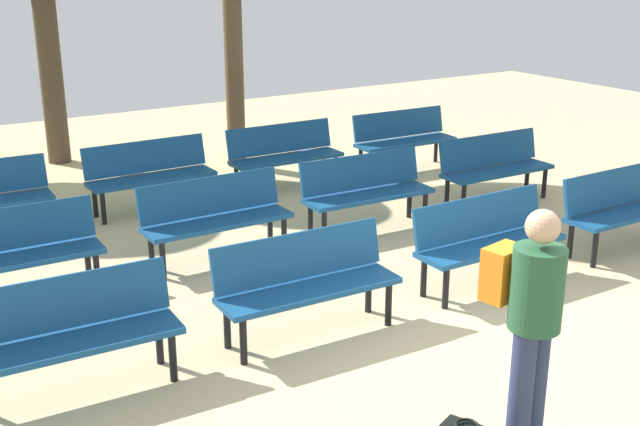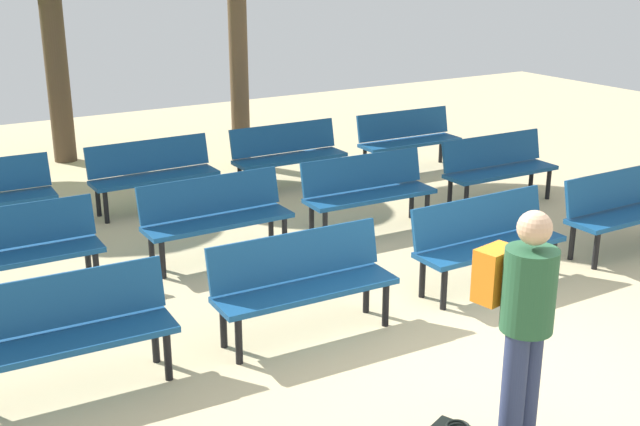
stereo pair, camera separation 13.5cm
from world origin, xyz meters
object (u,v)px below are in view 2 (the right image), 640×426
object	(u,v)px
bench_r1_c0	(13,248)
bench_r1_c3	(498,165)
bench_r0_c3	(625,206)
bench_r2_c2	(288,152)
bench_r1_c1	(216,213)
bench_r1_c2	(367,188)
bench_r0_c1	(302,279)
bench_r2_c1	(153,171)
visitor_with_backpack	(522,315)
bench_r0_c2	(486,237)
bench_r0_c0	(64,328)
bench_r2_c3	(408,137)

from	to	relation	value
bench_r1_c0	bench_r1_c3	xyz separation A→B (m)	(6.01, -0.11, 0.00)
bench_r0_c3	bench_r2_c2	xyz separation A→B (m)	(-1.95, 4.06, 0.00)
bench_r1_c1	bench_r1_c2	world-z (taller)	same
bench_r0_c3	bench_r1_c2	xyz separation A→B (m)	(-2.01, 2.03, 0.00)
bench_r0_c1	bench_r0_c3	xyz separation A→B (m)	(4.03, -0.08, 0.00)
bench_r1_c3	bench_r2_c1	world-z (taller)	same
bench_r1_c1	bench_r2_c1	distance (m)	1.99
bench_r1_c3	bench_r2_c1	size ratio (longest dim) A/B	1.01
bench_r1_c0	bench_r1_c1	xyz separation A→B (m)	(2.05, -0.04, 0.00)
bench_r1_c0	visitor_with_backpack	size ratio (longest dim) A/B	0.98
bench_r0_c2	visitor_with_backpack	bearing A→B (deg)	-127.87
bench_r0_c2	bench_r1_c1	world-z (taller)	same
bench_r0_c0	bench_r0_c1	world-z (taller)	same
bench_r1_c0	bench_r2_c3	bearing A→B (deg)	18.25
bench_r0_c0	bench_r0_c1	xyz separation A→B (m)	(1.97, -0.12, 0.00)
bench_r1_c1	bench_r0_c1	bearing A→B (deg)	-92.76
bench_r0_c3	bench_r1_c2	bearing A→B (deg)	134.53
bench_r1_c0	bench_r0_c2	bearing A→B (deg)	-26.19
bench_r0_c0	bench_r1_c3	distance (m)	6.31
bench_r0_c1	bench_r2_c3	xyz separation A→B (m)	(4.07, 3.88, 0.00)
bench_r0_c3	bench_r1_c1	distance (m)	4.45
bench_r0_c0	bench_r1_c3	size ratio (longest dim) A/B	1.01
visitor_with_backpack	bench_r2_c2	bearing A→B (deg)	-115.71
bench_r2_c3	bench_r0_c3	bearing A→B (deg)	-88.61
bench_r2_c2	visitor_with_backpack	size ratio (longest dim) A/B	0.97
bench_r1_c0	bench_r1_c2	world-z (taller)	same
bench_r0_c0	bench_r2_c1	xyz separation A→B (m)	(2.10, 3.89, 0.00)
bench_r0_c2	bench_r0_c3	distance (m)	1.98
bench_r1_c2	visitor_with_backpack	bearing A→B (deg)	-109.07
bench_r0_c2	visitor_with_backpack	size ratio (longest dim) A/B	0.97
bench_r0_c1	bench_r1_c1	world-z (taller)	same
bench_r1_c1	bench_r0_c0	bearing A→B (deg)	-137.40
bench_r0_c0	bench_r2_c1	bearing A→B (deg)	64.45
bench_r0_c3	bench_r1_c2	size ratio (longest dim) A/B	0.99
bench_r1_c1	bench_r1_c2	distance (m)	1.91
bench_r1_c2	bench_r1_c3	distance (m)	2.05
bench_r1_c3	bench_r2_c2	size ratio (longest dim) A/B	1.00
bench_r2_c2	bench_r2_c3	distance (m)	2.00
bench_r0_c1	bench_r1_c3	world-z (taller)	same
bench_r0_c0	bench_r2_c1	size ratio (longest dim) A/B	1.01
bench_r0_c1	bench_r2_c1	size ratio (longest dim) A/B	1.01
bench_r0_c1	bench_r0_c3	bearing A→B (deg)	1.12
bench_r0_c2	bench_r1_c3	distance (m)	2.82
bench_r0_c0	bench_r2_c2	world-z (taller)	same
bench_r2_c2	bench_r2_c3	bearing A→B (deg)	-2.08
bench_r0_c0	bench_r2_c2	distance (m)	5.59
bench_r1_c1	bench_r2_c1	world-z (taller)	same
bench_r0_c3	bench_r0_c2	bearing A→B (deg)	178.38
bench_r1_c2	bench_r2_c2	world-z (taller)	same
bench_r0_c1	bench_r0_c0	bearing A→B (deg)	178.94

